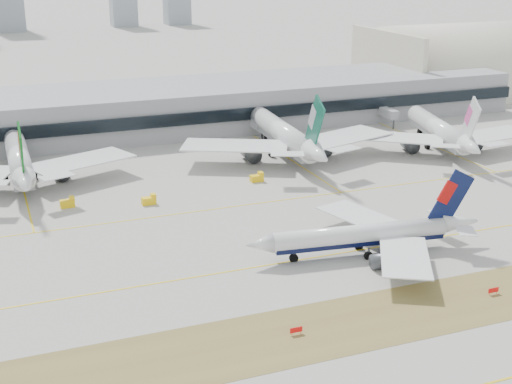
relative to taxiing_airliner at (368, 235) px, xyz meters
name	(u,v)px	position (x,y,z in m)	size (l,w,h in m)	color
ground	(262,255)	(-21.01, 7.14, -4.18)	(3000.00, 3000.00, 0.00)	#A5A29B
taxiing_airliner	(368,235)	(0.00, 0.00, 0.00)	(51.55, 44.50, 17.33)	white
widebody_eva	(19,161)	(-64.18, 76.69, 1.74)	(62.44, 60.84, 22.25)	white
widebody_cathay	(285,136)	(13.18, 73.81, 2.25)	(67.70, 66.36, 24.18)	white
widebody_china_air	(441,132)	(62.32, 63.61, 1.59)	(59.07, 58.92, 21.71)	white
terminal	(140,110)	(-21.01, 121.97, 3.33)	(280.00, 43.10, 15.00)	gray
hangar	(470,90)	(133.55, 142.14, -4.04)	(91.00, 60.00, 60.00)	beige
hold_sign_left	(296,330)	(-27.54, -24.86, -3.30)	(2.20, 0.15, 1.35)	red
hold_sign_right	(493,290)	(12.33, -24.86, -3.30)	(2.20, 0.15, 1.35)	red
gse_extra	(68,203)	(-54.81, 51.71, -3.13)	(3.55, 2.00, 2.60)	yellow
gse_b	(149,200)	(-35.57, 46.49, -3.13)	(3.55, 2.00, 2.60)	yellow
gse_c	(257,178)	(-3.79, 53.81, -3.13)	(3.55, 2.00, 2.60)	yellow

